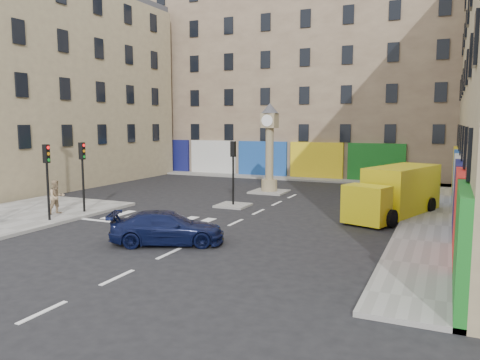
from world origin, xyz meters
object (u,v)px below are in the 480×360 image
Objects in this scene: traffic_light_left_near at (47,170)px; navy_sedan at (167,228)px; yellow_van at (396,192)px; clock_pillar at (270,142)px; traffic_light_left_far at (82,166)px; traffic_light_island at (233,162)px; pedestrian_tan at (57,197)px.

traffic_light_left_near reaches higher than navy_sedan.
yellow_van is (15.28, 8.71, -1.34)m from traffic_light_left_near.
navy_sedan is 12.48m from yellow_van.
clock_pillar is 15.12m from navy_sedan.
navy_sedan is at bearing -109.92° from yellow_van.
traffic_light_left_far is 1.00× the size of traffic_light_island.
yellow_van reaches higher than pedestrian_tan.
yellow_van is at bearing 5.77° from traffic_light_island.
clock_pillar is 1.33× the size of navy_sedan.
yellow_van reaches higher than navy_sedan.
clock_pillar is 3.43× the size of pedestrian_tan.
navy_sedan is at bearing -7.62° from traffic_light_left_near.
clock_pillar is at bearing 90.00° from traffic_light_island.
traffic_light_left_near is 17.63m from yellow_van.
pedestrian_tan is at bearing -127.57° from traffic_light_left_far.
navy_sedan is at bearing -82.48° from traffic_light_island.
clock_pillar is (0.00, 6.00, 0.96)m from traffic_light_island.
navy_sedan is (7.46, -1.00, -1.96)m from traffic_light_left_near.
yellow_van is at bearing -48.76° from pedestrian_tan.
traffic_light_left_far is 0.61× the size of clock_pillar.
traffic_light_left_far reaches higher than yellow_van.
traffic_light_left_far is 2.09m from pedestrian_tan.
clock_pillar is at bearing -20.85° from navy_sedan.
traffic_light_island is at bearing -155.31° from yellow_van.
traffic_light_left_near is 0.50× the size of yellow_van.
navy_sedan is at bearing -89.01° from pedestrian_tan.
pedestrian_tan is at bearing 122.23° from traffic_light_left_near.
traffic_light_left_far reaches higher than navy_sedan.
traffic_light_island is 2.08× the size of pedestrian_tan.
traffic_light_left_near and traffic_light_left_far have the same top height.
clock_pillar is (6.30, 13.80, 0.93)m from traffic_light_left_near.
traffic_light_left_near is at bearing -90.00° from traffic_light_left_far.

